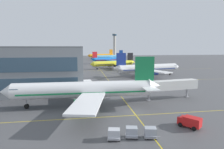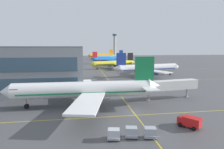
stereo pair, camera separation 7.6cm
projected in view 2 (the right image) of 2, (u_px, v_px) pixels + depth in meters
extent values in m
plane|color=#4C4C4F|center=(133.00, 112.00, 44.15)|extent=(600.00, 600.00, 0.00)
cylinder|color=white|center=(83.00, 89.00, 48.10)|extent=(34.49, 4.54, 4.09)
cone|color=white|center=(5.00, 92.00, 45.52)|extent=(2.85, 4.04, 4.01)
cone|color=white|center=(154.00, 86.00, 50.65)|extent=(3.49, 3.93, 3.89)
cube|color=#197F47|center=(145.00, 69.00, 49.60)|extent=(5.17, 0.45, 6.46)
cube|color=white|center=(142.00, 84.00, 53.50)|extent=(3.52, 5.64, 0.26)
cube|color=white|center=(150.00, 89.00, 47.18)|extent=(3.52, 5.64, 0.26)
cube|color=white|center=(87.00, 85.00, 57.30)|extent=(8.64, 16.92, 0.43)
cube|color=white|center=(88.00, 102.00, 39.37)|extent=(9.02, 16.98, 0.43)
cylinder|color=#2D9956|center=(83.00, 92.00, 53.85)|extent=(3.69, 2.31, 2.26)
cylinder|color=#2D9956|center=(82.00, 104.00, 42.88)|extent=(3.69, 2.31, 2.26)
cube|color=#385166|center=(16.00, 89.00, 45.78)|extent=(1.99, 3.79, 0.75)
cube|color=#197F47|center=(83.00, 91.00, 48.17)|extent=(31.73, 4.54, 0.39)
cylinder|color=#99999E|center=(26.00, 102.00, 46.54)|extent=(0.30, 0.30, 1.78)
cylinder|color=black|center=(27.00, 106.00, 46.71)|extent=(1.19, 0.50, 1.18)
cylinder|color=#99999E|center=(91.00, 96.00, 51.52)|extent=(0.30, 0.30, 1.78)
cylinder|color=black|center=(91.00, 101.00, 51.69)|extent=(1.19, 0.50, 1.18)
cylinder|color=#99999E|center=(92.00, 102.00, 46.03)|extent=(0.30, 0.30, 1.78)
cylinder|color=black|center=(92.00, 107.00, 46.20)|extent=(1.19, 0.50, 1.18)
cylinder|color=white|center=(149.00, 68.00, 99.14)|extent=(33.56, 10.17, 3.97)
cone|color=white|center=(177.00, 67.00, 105.14)|extent=(3.40, 4.33, 3.89)
cone|color=white|center=(116.00, 68.00, 92.98)|extent=(3.99, 4.33, 3.77)
cube|color=navy|center=(121.00, 59.00, 93.24)|extent=(4.99, 1.31, 6.26)
cube|color=white|center=(123.00, 69.00, 90.79)|extent=(4.30, 5.96, 0.25)
cube|color=white|center=(118.00, 68.00, 96.63)|extent=(4.30, 5.96, 0.25)
cube|color=white|center=(156.00, 71.00, 90.61)|extent=(11.08, 16.54, 0.42)
cube|color=white|center=(139.00, 67.00, 107.16)|extent=(5.75, 15.77, 0.42)
cylinder|color=navy|center=(154.00, 73.00, 94.44)|extent=(3.90, 2.82, 2.19)
cylinder|color=navy|center=(144.00, 70.00, 104.56)|extent=(3.90, 2.82, 2.19)
cube|color=#385166|center=(173.00, 66.00, 104.26)|extent=(2.53, 3.94, 0.73)
cube|color=navy|center=(149.00, 69.00, 99.21)|extent=(30.94, 9.71, 0.38)
cylinder|color=#99999E|center=(170.00, 72.00, 104.02)|extent=(0.29, 0.29, 1.72)
cylinder|color=black|center=(170.00, 74.00, 104.18)|extent=(1.22, 0.68, 1.15)
cylinder|color=#99999E|center=(148.00, 74.00, 96.29)|extent=(0.29, 0.29, 1.72)
cylinder|color=black|center=(148.00, 76.00, 96.45)|extent=(1.22, 0.68, 1.15)
cylinder|color=#99999E|center=(142.00, 72.00, 101.35)|extent=(0.29, 0.29, 1.72)
cylinder|color=black|center=(142.00, 74.00, 101.51)|extent=(1.22, 0.68, 1.15)
cylinder|color=yellow|center=(113.00, 63.00, 133.17)|extent=(29.59, 11.89, 3.54)
cone|color=yellow|center=(92.00, 64.00, 126.35)|extent=(3.31, 4.02, 3.47)
cone|color=yellow|center=(133.00, 62.00, 140.06)|extent=(3.82, 4.07, 3.36)
cube|color=black|center=(130.00, 57.00, 138.45)|extent=(4.38, 1.60, 5.59)
cube|color=yellow|center=(129.00, 62.00, 141.73)|extent=(4.24, 5.49, 0.22)
cube|color=yellow|center=(133.00, 62.00, 136.73)|extent=(4.24, 5.49, 0.22)
cube|color=yellow|center=(110.00, 63.00, 140.73)|extent=(10.94, 14.59, 0.37)
cube|color=yellow|center=(120.00, 65.00, 126.56)|extent=(5.94, 14.32, 0.37)
cylinder|color=black|center=(110.00, 65.00, 137.68)|extent=(3.59, 2.78, 1.96)
cylinder|color=black|center=(116.00, 66.00, 129.01)|extent=(3.59, 2.78, 1.96)
cube|color=#385166|center=(95.00, 63.00, 127.18)|extent=(2.54, 3.60, 0.65)
cube|color=black|center=(113.00, 64.00, 133.23)|extent=(27.31, 11.24, 0.34)
cylinder|color=#99999E|center=(97.00, 67.00, 128.37)|extent=(0.26, 0.26, 1.54)
cylinder|color=black|center=(97.00, 69.00, 128.52)|extent=(1.10, 0.69, 1.02)
cylinder|color=#99999E|center=(114.00, 66.00, 136.45)|extent=(0.26, 0.26, 1.54)
cylinder|color=black|center=(114.00, 67.00, 136.60)|extent=(1.10, 0.69, 1.02)
cylinder|color=#99999E|center=(117.00, 67.00, 132.12)|extent=(0.26, 0.26, 1.54)
cylinder|color=black|center=(117.00, 68.00, 132.27)|extent=(1.10, 0.69, 1.02)
cylinder|color=blue|center=(109.00, 59.00, 178.09)|extent=(29.51, 12.36, 3.54)
cone|color=blue|center=(124.00, 59.00, 185.17)|extent=(3.36, 4.04, 3.47)
cone|color=blue|center=(92.00, 59.00, 170.84)|extent=(3.86, 4.11, 3.37)
cube|color=red|center=(95.00, 55.00, 171.33)|extent=(4.37, 1.67, 5.59)
cube|color=blue|center=(96.00, 59.00, 169.22)|extent=(4.31, 5.52, 0.22)
cube|color=blue|center=(93.00, 59.00, 174.18)|extent=(4.31, 5.52, 0.22)
cube|color=blue|center=(112.00, 60.00, 170.73)|extent=(11.11, 14.56, 0.37)
cube|color=blue|center=(104.00, 59.00, 184.79)|extent=(6.17, 14.39, 0.37)
cylinder|color=blue|center=(111.00, 61.00, 174.13)|extent=(3.61, 2.82, 1.96)
cylinder|color=blue|center=(107.00, 61.00, 182.73)|extent=(3.61, 2.82, 1.96)
cube|color=#385166|center=(122.00, 58.00, 184.15)|extent=(2.58, 3.61, 0.65)
cube|color=red|center=(109.00, 60.00, 178.16)|extent=(27.25, 11.68, 0.34)
cylinder|color=#99999E|center=(120.00, 61.00, 183.74)|extent=(0.26, 0.26, 1.54)
cylinder|color=black|center=(120.00, 62.00, 183.88)|extent=(1.10, 0.71, 1.03)
cylinder|color=#99999E|center=(108.00, 62.00, 175.45)|extent=(0.26, 0.26, 1.54)
cylinder|color=black|center=(108.00, 63.00, 175.60)|extent=(1.10, 0.71, 1.03)
cylinder|color=#99999E|center=(106.00, 61.00, 179.75)|extent=(0.26, 0.26, 1.54)
cylinder|color=black|center=(106.00, 63.00, 179.90)|extent=(1.10, 0.71, 1.03)
cylinder|color=#5BB7E5|center=(110.00, 57.00, 220.02)|extent=(31.34, 10.87, 3.72)
cone|color=#5BB7E5|center=(96.00, 57.00, 213.70)|extent=(3.32, 4.14, 3.65)
cone|color=#5BB7E5|center=(123.00, 56.00, 226.39)|extent=(3.87, 4.16, 3.53)
cube|color=navy|center=(121.00, 53.00, 224.83)|extent=(4.65, 1.43, 5.87)
cube|color=#5BB7E5|center=(120.00, 56.00, 228.31)|extent=(4.23, 5.68, 0.23)
cube|color=#5BB7E5|center=(122.00, 56.00, 222.93)|extent=(4.23, 5.68, 0.23)
cube|color=#5BB7E5|center=(108.00, 57.00, 228.09)|extent=(10.89, 15.45, 0.39)
cube|color=#5BB7E5|center=(113.00, 58.00, 212.84)|extent=(5.44, 14.80, 0.39)
cylinder|color=#5BB7E5|center=(108.00, 58.00, 224.88)|extent=(3.71, 2.77, 2.06)
cylinder|color=#5BB7E5|center=(111.00, 59.00, 215.54)|extent=(3.71, 2.77, 2.06)
cube|color=#385166|center=(98.00, 57.00, 214.46)|extent=(2.51, 3.74, 0.69)
cube|color=navy|center=(110.00, 57.00, 220.08)|extent=(28.91, 10.33, 0.35)
cylinder|color=#99999E|center=(99.00, 59.00, 215.61)|extent=(0.27, 0.27, 1.62)
cylinder|color=black|center=(99.00, 60.00, 215.77)|extent=(1.15, 0.68, 1.08)
cylinder|color=#99999E|center=(110.00, 59.00, 223.42)|extent=(0.27, 0.27, 1.62)
cylinder|color=black|center=(110.00, 60.00, 223.58)|extent=(1.15, 0.68, 1.08)
cylinder|color=#99999E|center=(112.00, 59.00, 218.76)|extent=(0.27, 0.27, 1.62)
cylinder|color=black|center=(112.00, 60.00, 218.91)|extent=(1.15, 0.68, 1.08)
cylinder|color=orange|center=(101.00, 55.00, 252.79)|extent=(32.29, 13.57, 3.88)
cone|color=orange|center=(89.00, 56.00, 245.03)|extent=(3.68, 4.42, 3.80)
cone|color=orange|center=(113.00, 55.00, 260.62)|extent=(4.23, 4.50, 3.68)
cube|color=orange|center=(111.00, 52.00, 258.83)|extent=(4.78, 1.83, 6.12)
cube|color=orange|center=(111.00, 55.00, 262.40)|extent=(4.72, 6.04, 0.24)
cube|color=orange|center=(113.00, 55.00, 256.97)|extent=(4.72, 6.04, 0.24)
cube|color=orange|center=(99.00, 56.00, 261.01)|extent=(12.17, 15.93, 0.41)
cube|color=orange|center=(104.00, 56.00, 245.64)|extent=(6.77, 15.75, 0.41)
cylinder|color=#333338|center=(99.00, 57.00, 257.68)|extent=(3.95, 3.09, 2.14)
cylinder|color=#333338|center=(102.00, 57.00, 248.28)|extent=(3.95, 3.09, 2.14)
cube|color=#385166|center=(90.00, 55.00, 245.98)|extent=(2.83, 3.96, 0.71)
cube|color=orange|center=(101.00, 56.00, 252.86)|extent=(29.82, 12.82, 0.37)
cylinder|color=#99999E|center=(92.00, 57.00, 247.32)|extent=(0.29, 0.29, 1.68)
cylinder|color=black|center=(92.00, 58.00, 247.48)|extent=(1.21, 0.78, 1.12)
cylinder|color=#99999E|center=(102.00, 57.00, 256.40)|extent=(0.29, 0.29, 1.68)
cylinder|color=black|center=(102.00, 58.00, 256.56)|extent=(1.21, 0.78, 1.12)
cylinder|color=#99999E|center=(103.00, 57.00, 251.70)|extent=(0.29, 0.29, 1.68)
cylinder|color=black|center=(103.00, 58.00, 251.86)|extent=(1.21, 0.78, 1.12)
cube|color=yellow|center=(136.00, 115.00, 42.19)|extent=(158.18, 0.20, 0.01)
cube|color=yellow|center=(110.00, 82.00, 82.38)|extent=(158.18, 0.20, 0.01)
cube|color=yellow|center=(101.00, 71.00, 122.57)|extent=(158.18, 0.20, 0.01)
cube|color=yellow|center=(110.00, 82.00, 82.38)|extent=(0.20, 135.61, 0.01)
cube|color=red|center=(192.00, 122.00, 35.34)|extent=(3.36, 3.53, 1.70)
cube|color=red|center=(182.00, 120.00, 36.66)|extent=(2.22, 2.14, 1.40)
cube|color=#385166|center=(180.00, 117.00, 36.95)|extent=(1.48, 1.28, 0.70)
cylinder|color=black|center=(184.00, 122.00, 37.42)|extent=(0.72, 0.80, 0.80)
cylinder|color=black|center=(180.00, 125.00, 36.04)|extent=(0.72, 0.80, 0.80)
cylinder|color=black|center=(198.00, 126.00, 35.68)|extent=(0.72, 0.80, 0.80)
cylinder|color=black|center=(194.00, 129.00, 34.30)|extent=(0.72, 0.80, 0.80)
cube|color=#99999E|center=(114.00, 138.00, 30.98)|extent=(2.38, 1.99, 0.12)
cube|color=silver|center=(114.00, 133.00, 30.87)|extent=(2.15, 1.80, 1.50)
cube|color=silver|center=(114.00, 138.00, 30.35)|extent=(1.97, 0.93, 0.57)
cylinder|color=#99999E|center=(122.00, 138.00, 30.91)|extent=(0.70, 0.22, 0.08)
cylinder|color=black|center=(119.00, 141.00, 30.35)|extent=(0.26, 0.15, 0.24)
cylinder|color=black|center=(119.00, 137.00, 31.58)|extent=(0.26, 0.15, 0.24)
cylinder|color=black|center=(108.00, 141.00, 30.44)|extent=(0.26, 0.15, 0.24)
cylinder|color=black|center=(109.00, 137.00, 31.66)|extent=(0.26, 0.15, 0.24)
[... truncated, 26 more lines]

